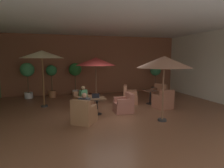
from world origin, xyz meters
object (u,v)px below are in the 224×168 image
Objects in this scene: patio_umbrella_center_beige at (96,62)px; potted_tree_left_corner at (155,75)px; cafe_table_front_right at (150,94)px; potted_tree_right_corner at (75,72)px; patio_umbrella_tall_red at (42,55)px; armchair_front_right_south at (130,97)px; potted_tree_mid_right at (27,73)px; patio_umbrella_near_wall at (164,62)px; armchair_front_left_east at (84,114)px; armchair_front_right_east at (159,94)px; armchair_front_left_north at (83,102)px; iced_drink_cup at (95,96)px; cafe_table_front_left at (97,102)px; open_laptop at (96,97)px; patron_blue_shirt at (83,94)px; potted_tree_mid_left at (52,76)px; patron_by_window at (84,103)px; armchair_front_left_south at (124,105)px; armchair_front_right_north at (163,102)px.

patio_umbrella_center_beige is 4.59m from potted_tree_left_corner.
cafe_table_front_right is 4.83m from potted_tree_right_corner.
armchair_front_right_south is at bearing -5.21° from patio_umbrella_tall_red.
patio_umbrella_tall_red is 1.30× the size of potted_tree_mid_right.
patio_umbrella_near_wall is at bearing -106.99° from cafe_table_front_right.
armchair_front_left_east is 5.28m from armchair_front_right_east.
armchair_front_right_east is (4.29, 0.71, 0.03)m from armchair_front_left_north.
armchair_front_right_east is 9.18× the size of iced_drink_cup.
cafe_table_front_left is 0.22m from open_laptop.
patron_blue_shirt reaches higher than armchair_front_left_north.
patio_umbrella_near_wall is (4.40, -3.41, -0.32)m from patio_umbrella_tall_red.
armchair_front_left_north is at bearing 84.29° from armchair_front_left_east.
armchair_front_left_east is 0.44× the size of patio_umbrella_near_wall.
patio_umbrella_tall_red is at bearing 138.48° from open_laptop.
patio_umbrella_near_wall is 3.06m from iced_drink_cup.
armchair_front_right_south is at bearing 43.15° from armchair_front_left_east.
potted_tree_mid_right is (-1.34, 0.09, 0.19)m from potted_tree_mid_left.
cafe_table_front_left is at bearing -66.88° from armchair_front_left_north.
armchair_front_left_east is 1.27m from iced_drink_cup.
potted_tree_left_corner is at bearing 42.64° from armchair_front_left_east.
patron_by_window is (-5.37, -4.93, -0.52)m from potted_tree_left_corner.
potted_tree_right_corner is at bearing 96.42° from iced_drink_cup.
patio_umbrella_center_beige reaches higher than patron_by_window.
patio_umbrella_tall_red is (-1.76, 0.83, 2.19)m from armchair_front_left_north.
patio_umbrella_center_beige is at bearing 78.97° from iced_drink_cup.
open_laptop is at bearing -66.17° from potted_tree_mid_left.
patio_umbrella_tall_red is 1.32× the size of potted_tree_right_corner.
patron_by_window is (-1.82, -0.93, 0.40)m from armchair_front_left_south.
cafe_table_front_right is at bearing 30.15° from patron_by_window.
cafe_table_front_left is 3.11m from patio_umbrella_near_wall.
armchair_front_left_east is at bearing -148.32° from armchair_front_right_east.
patio_umbrella_center_beige is 4.14m from potted_tree_mid_right.
patio_umbrella_near_wall is at bearing -86.84° from armchair_front_right_south.
armchair_front_left_north is at bearing -150.74° from potted_tree_left_corner.
armchair_front_right_north is 8.11× the size of iced_drink_cup.
cafe_table_front_right is 0.36× the size of potted_tree_mid_left.
potted_tree_right_corner reaches higher than potted_tree_mid_left.
potted_tree_right_corner is (1.69, 2.42, -1.01)m from patio_umbrella_tall_red.
patio_umbrella_near_wall reaches higher than open_laptop.
cafe_table_front_left is 1.09× the size of patron_by_window.
cafe_table_front_left is at bearing -65.55° from potted_tree_mid_left.
iced_drink_cup is at bearing -68.48° from armchair_front_left_north.
potted_tree_left_corner reaches higher than armchair_front_right_south.
iced_drink_cup is at bearing 94.37° from open_laptop.
cafe_table_front_right is 3.27m from open_laptop.
armchair_front_left_north is 0.50× the size of potted_tree_mid_left.
armchair_front_left_east is at bearing -61.72° from patio_umbrella_tall_red.
potted_tree_right_corner is at bearing 55.06° from patio_umbrella_tall_red.
armchair_front_left_east is 0.40m from patron_by_window.
open_laptop reaches higher than armchair_front_left_east.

